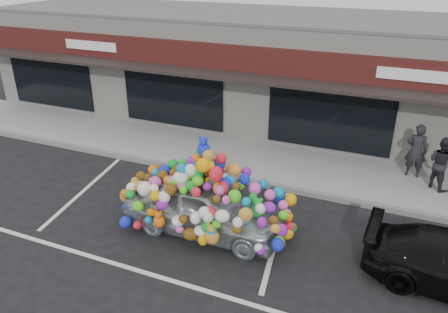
% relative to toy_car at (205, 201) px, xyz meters
% --- Properties ---
extents(ground, '(90.00, 90.00, 0.00)m').
position_rel_toy_car_xyz_m(ground, '(-1.03, 0.26, -0.87)').
color(ground, black).
rests_on(ground, ground).
extents(shop_building, '(24.00, 7.20, 4.31)m').
position_rel_toy_car_xyz_m(shop_building, '(-1.03, 8.71, 1.30)').
color(shop_building, beige).
rests_on(shop_building, ground).
extents(sidewalk, '(26.00, 3.00, 0.15)m').
position_rel_toy_car_xyz_m(sidewalk, '(-1.03, 4.26, -0.79)').
color(sidewalk, '#989792').
rests_on(sidewalk, ground).
extents(kerb, '(26.00, 0.18, 0.16)m').
position_rel_toy_car_xyz_m(kerb, '(-1.03, 2.76, -0.79)').
color(kerb, slate).
rests_on(kerb, ground).
extents(parking_stripe_left, '(0.73, 4.37, 0.01)m').
position_rel_toy_car_xyz_m(parking_stripe_left, '(-4.23, 0.46, -0.86)').
color(parking_stripe_left, silver).
rests_on(parking_stripe_left, ground).
extents(parking_stripe_mid, '(0.73, 4.37, 0.01)m').
position_rel_toy_car_xyz_m(parking_stripe_mid, '(1.77, 0.46, -0.86)').
color(parking_stripe_mid, silver).
rests_on(parking_stripe_mid, ground).
extents(lane_line, '(14.00, 0.12, 0.01)m').
position_rel_toy_car_xyz_m(lane_line, '(0.97, -2.04, -0.86)').
color(lane_line, silver).
rests_on(lane_line, ground).
extents(toy_car, '(2.99, 4.39, 2.56)m').
position_rel_toy_car_xyz_m(toy_car, '(0.00, 0.00, 0.00)').
color(toy_car, '#A1A6AC').
rests_on(toy_car, ground).
extents(pedestrian_a, '(0.63, 0.42, 1.70)m').
position_rel_toy_car_xyz_m(pedestrian_a, '(4.78, 4.98, 0.13)').
color(pedestrian_a, black).
rests_on(pedestrian_a, sidewalk).
extents(pedestrian_b, '(0.98, 0.98, 1.60)m').
position_rel_toy_car_xyz_m(pedestrian_b, '(5.47, 4.44, 0.08)').
color(pedestrian_b, black).
rests_on(pedestrian_b, sidewalk).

